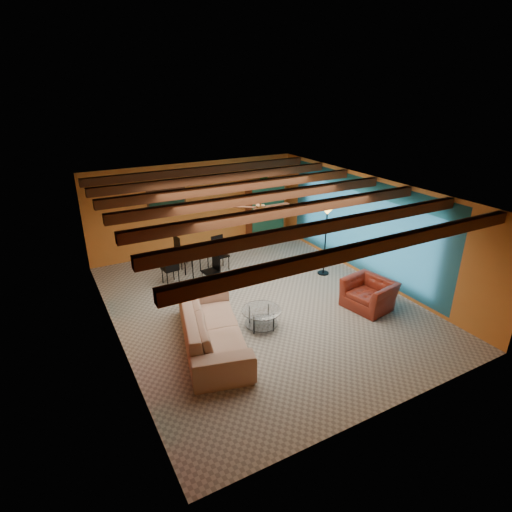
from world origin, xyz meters
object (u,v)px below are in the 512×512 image
dining_table (196,260)px  floor_lamp (325,241)px  coffee_table (261,318)px  armchair (369,294)px  potted_plant (264,176)px  vase (195,239)px  armoire (264,212)px  sofa (212,326)px

dining_table → floor_lamp: size_ratio=0.96×
coffee_table → dining_table: bearing=95.5°
armchair → coffee_table: (-2.60, 0.44, -0.13)m
dining_table → floor_lamp: 3.48m
armchair → potted_plant: size_ratio=2.37×
floor_lamp → vase: 3.45m
armoire → vase: armoire is taller
potted_plant → vase: potted_plant is taller
sofa → floor_lamp: size_ratio=1.48×
sofa → armchair: (3.75, -0.37, -0.07)m
dining_table → armchair: bearing=-50.2°
dining_table → potted_plant: size_ratio=4.17×
sofa → dining_table: size_ratio=1.53×
sofa → vase: vase is taller
coffee_table → armoire: 5.38m
coffee_table → vase: vase is taller
armchair → potted_plant: bearing=168.2°
armchair → potted_plant: potted_plant is taller
coffee_table → armchair: bearing=-9.6°
floor_lamp → vase: floor_lamp is taller
armchair → dining_table: dining_table is taller
dining_table → armoire: bearing=27.9°
dining_table → potted_plant: 3.74m
armoire → floor_lamp: bearing=-84.1°
sofa → potted_plant: size_ratio=6.38×
potted_plant → vase: bearing=-152.1°
coffee_table → armoire: size_ratio=0.44×
sofa → vase: (0.86, 3.11, 0.65)m
coffee_table → floor_lamp: (2.81, 1.53, 0.74)m
armoire → coffee_table: bearing=-116.7°
dining_table → potted_plant: potted_plant is taller
armoire → floor_lamp: size_ratio=0.99×
dining_table → floor_lamp: (3.10, -1.50, 0.48)m
sofa → dining_table: (0.86, 3.11, 0.07)m
armchair → dining_table: 4.53m
armchair → floor_lamp: floor_lamp is taller
potted_plant → floor_lamp: bearing=-87.5°
armchair → floor_lamp: size_ratio=0.55×
coffee_table → potted_plant: (2.67, 4.61, 1.90)m
armoire → vase: 3.36m
vase → coffee_table: bearing=-84.5°
floor_lamp → potted_plant: potted_plant is taller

